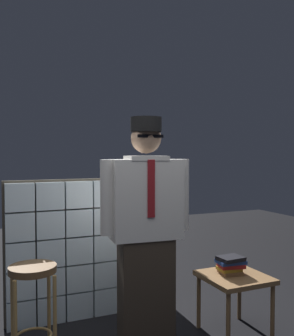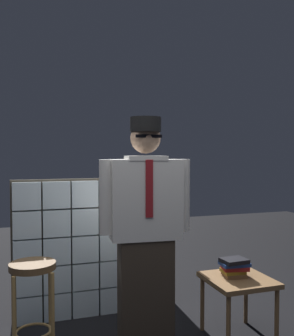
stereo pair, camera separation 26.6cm
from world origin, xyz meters
name	(u,v)px [view 2 (the right image)]	position (x,y,z in m)	size (l,w,h in m)	color
glass_block_wall	(98,247)	(0.00, 1.23, 0.64)	(1.59, 0.10, 1.33)	silver
standing_person	(146,229)	(0.23, 0.47, 0.95)	(0.73, 0.33, 1.83)	#382D23
bar_stool	(33,288)	(-0.62, 0.56, 0.55)	(0.34, 0.34, 0.74)	brown
side_table	(238,286)	(1.02, 0.38, 0.44)	(0.52, 0.52, 0.51)	brown
book_stack	(234,267)	(1.00, 0.42, 0.59)	(0.25, 0.21, 0.16)	brown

